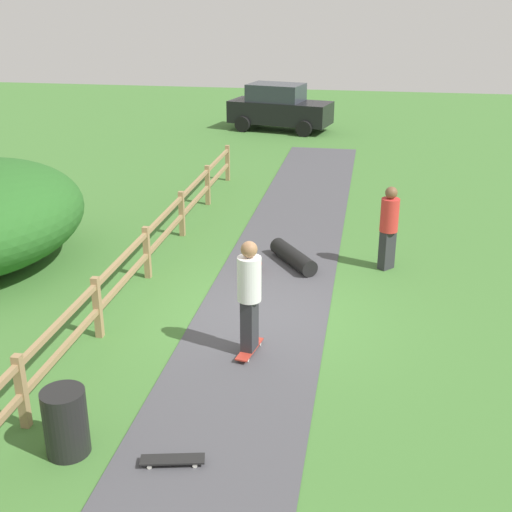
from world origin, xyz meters
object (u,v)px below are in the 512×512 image
at_px(skater_riding, 249,292).
at_px(bystander_red, 389,224).
at_px(skater_fallen, 290,257).
at_px(parked_car_black, 279,107).
at_px(trash_bin, 66,422).
at_px(skateboard_loose, 173,460).

xyz_separation_m(skater_riding, bystander_red, (2.20, 4.05, -0.11)).
height_order(skater_fallen, bystander_red, bystander_red).
relative_size(skater_riding, bystander_red, 1.08).
xyz_separation_m(bystander_red, parked_car_black, (-4.40, 14.61, -0.04)).
distance_m(trash_bin, parked_car_black, 21.51).
distance_m(skater_riding, parked_car_black, 18.80).
height_order(skateboard_loose, bystander_red, bystander_red).
relative_size(bystander_red, parked_car_black, 0.40).
bearing_deg(parked_car_black, skater_fallen, -80.91).
distance_m(skater_fallen, parked_car_black, 15.05).
xyz_separation_m(trash_bin, parked_car_black, (-0.37, 21.51, 0.51)).
height_order(skater_riding, skateboard_loose, skater_riding).
bearing_deg(skateboard_loose, bystander_red, 69.12).
relative_size(trash_bin, parked_car_black, 0.20).
xyz_separation_m(skater_riding, skateboard_loose, (-0.44, -2.87, -1.02)).
xyz_separation_m(trash_bin, skater_riding, (1.83, 2.84, 0.66)).
distance_m(trash_bin, bystander_red, 8.00).
bearing_deg(skater_riding, bystander_red, 61.51).
relative_size(skater_fallen, bystander_red, 0.81).
relative_size(skater_riding, skateboard_loose, 2.35).
relative_size(trash_bin, skater_riding, 0.46).
height_order(bystander_red, parked_car_black, parked_car_black).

